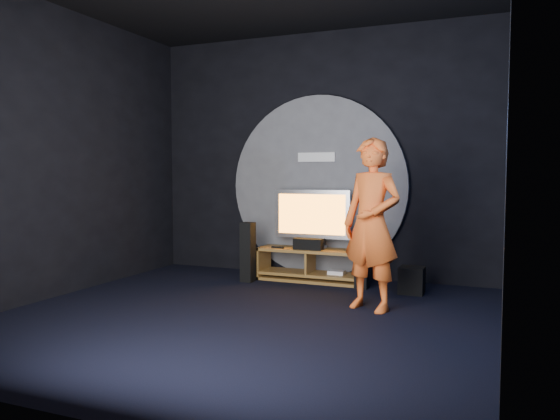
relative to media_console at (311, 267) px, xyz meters
The scene contains 14 objects.
floor 2.06m from the media_console, 91.06° to the right, with size 5.00×5.00×0.00m, color black.
back_wall 1.62m from the media_console, 94.83° to the left, with size 5.00×0.04×3.50m, color black.
front_wall 4.81m from the media_console, 90.48° to the right, with size 5.00×0.04×3.50m, color black.
left_wall 3.61m from the media_console, 141.07° to the right, with size 0.04×5.00×3.50m, color black.
right_wall 3.56m from the media_console, 39.78° to the right, with size 0.04×5.00×3.50m, color black.
wall_disc_panel 1.18m from the media_console, 95.51° to the left, with size 2.60×0.11×2.60m.
media_console is the anchor object (origin of this frame).
tv 0.70m from the media_console, 95.82° to the left, with size 1.09×0.22×0.81m.
center_speaker 0.34m from the media_console, 94.75° to the right, with size 0.40×0.15×0.15m, color black.
remote 0.53m from the media_console, 164.85° to the right, with size 0.18×0.05×0.02m, color black.
tower_speaker_left 0.89m from the media_console, 154.90° to the right, with size 0.16×0.18×0.82m, color black.
tower_speaker_right 0.83m from the media_console, 14.69° to the right, with size 0.16×0.18×0.82m, color black.
subwoofer 1.44m from the media_console, 10.32° to the right, with size 0.30×0.30×0.33m, color black.
player 1.83m from the media_console, 47.61° to the right, with size 0.69×0.45×1.88m, color orange.
Camera 1 is at (2.49, -5.02, 1.51)m, focal length 35.00 mm.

